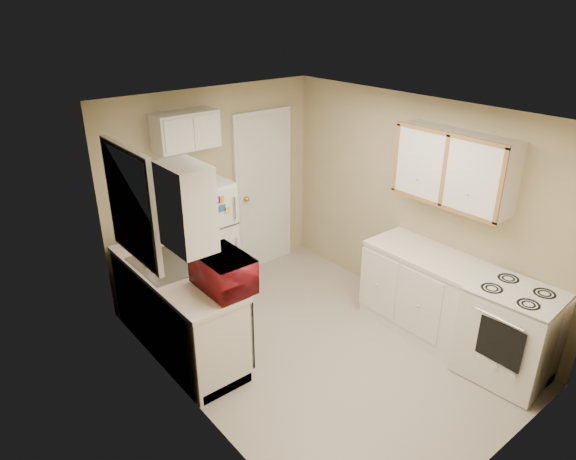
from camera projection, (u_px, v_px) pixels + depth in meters
floor at (318, 347)px, 5.31m from camera, size 3.80×3.80×0.00m
ceiling at (325, 114)px, 4.32m from camera, size 3.80×3.80×0.00m
wall_left at (190, 291)px, 4.01m from camera, size 3.80×3.80×0.00m
wall_right at (416, 207)px, 5.62m from camera, size 3.80×3.80×0.00m
wall_back at (214, 189)px, 6.15m from camera, size 2.80×2.80×0.00m
wall_front at (512, 336)px, 3.47m from camera, size 2.80×2.80×0.00m
left_counter at (178, 310)px, 5.12m from camera, size 0.60×1.80×0.90m
dishwasher at (235, 322)px, 4.85m from camera, size 0.03×0.58×0.72m
sink at (167, 268)px, 5.06m from camera, size 0.54×0.74×0.16m
microwave at (224, 273)px, 4.58m from camera, size 0.59×0.33×0.39m
soap_bottle at (137, 238)px, 5.36m from camera, size 0.08×0.08×0.17m
window_blinds at (132, 204)px, 4.61m from camera, size 0.10×0.98×1.08m
upper_cabinet_left at (187, 207)px, 4.00m from camera, size 0.30×0.45×0.70m
refrigerator at (203, 244)px, 5.82m from camera, size 0.62×0.60×1.49m
cabinet_over_fridge at (185, 130)px, 5.49m from camera, size 0.70×0.30×0.40m
interior_door at (264, 191)px, 6.60m from camera, size 0.86×0.06×2.08m
right_counter at (453, 306)px, 5.19m from camera, size 0.60×2.00×0.90m
stove at (509, 333)px, 4.73m from camera, size 0.69×0.82×0.93m
upper_cabinet_right at (454, 168)px, 4.93m from camera, size 0.30×1.20×0.70m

